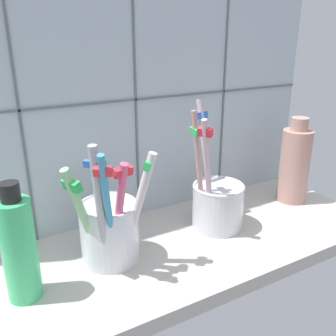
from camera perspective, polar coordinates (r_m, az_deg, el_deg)
counter_slab at (r=52.50cm, az=0.80°, el=-12.84°), size 64.00×22.00×2.00cm
tile_wall_back at (r=55.06cm, az=-5.57°, el=12.72°), size 64.00×2.20×45.00cm
toothbrush_cup_left at (r=47.20cm, az=-9.04°, el=-9.13°), size 10.85×9.72×16.81cm
toothbrush_cup_right at (r=55.21cm, az=7.55°, el=-5.19°), size 9.20×9.07×18.71cm
ceramic_vase at (r=66.02cm, az=19.01°, el=0.58°), size 4.92×4.92×14.65cm
soap_bottle at (r=43.04cm, az=-22.09°, el=-11.40°), size 3.67×3.67×13.69cm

